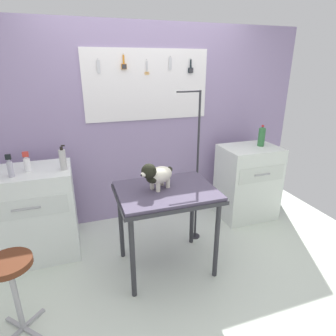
{
  "coord_description": "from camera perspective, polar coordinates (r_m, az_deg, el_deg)",
  "views": [
    {
      "loc": [
        -0.81,
        -1.97,
        1.86
      ],
      "look_at": [
        -0.08,
        0.2,
        1.01
      ],
      "focal_mm": 30.09,
      "sensor_mm": 36.0,
      "label": 1
    }
  ],
  "objects": [
    {
      "name": "cabinet_right",
      "position": [
        3.69,
        15.75,
        -2.76
      ],
      "size": [
        0.68,
        0.54,
        0.92
      ],
      "color": "silver",
      "rests_on": "ground"
    },
    {
      "name": "grooming_table",
      "position": [
        2.53,
        -0.34,
        -6.11
      ],
      "size": [
        0.88,
        0.68,
        0.82
      ],
      "color": "#2D2D33",
      "rests_on": "ground"
    },
    {
      "name": "soda_bottle",
      "position": [
        3.6,
        18.43,
        6.1
      ],
      "size": [
        0.08,
        0.08,
        0.26
      ],
      "color": "#31713C",
      "rests_on": "cabinet_right"
    },
    {
      "name": "spray_bottle_short",
      "position": [
        2.8,
        -20.52,
        1.63
      ],
      "size": [
        0.06,
        0.06,
        0.24
      ],
      "color": "#BBB9B7",
      "rests_on": "counter_left"
    },
    {
      "name": "rear_wall_panel",
      "position": [
        3.42,
        -4.6,
        8.56
      ],
      "size": [
        4.0,
        0.11,
        2.3
      ],
      "color": "#9683AD",
      "rests_on": "ground"
    },
    {
      "name": "detangler_spray",
      "position": [
        2.9,
        -26.66,
        0.89
      ],
      "size": [
        0.06,
        0.06,
        0.19
      ],
      "color": "white",
      "rests_on": "counter_left"
    },
    {
      "name": "dog",
      "position": [
        2.44,
        -2.32,
        -1.38
      ],
      "size": [
        0.35,
        0.26,
        0.26
      ],
      "color": "silver",
      "rests_on": "grooming_table"
    },
    {
      "name": "ground",
      "position": [
        2.84,
        2.93,
        -21.09
      ],
      "size": [
        4.4,
        4.0,
        0.04
      ],
      "primitive_type": "cube",
      "color": "silver"
    },
    {
      "name": "conditioner_bottle",
      "position": [
        2.82,
        -29.33,
        0.1
      ],
      "size": [
        0.05,
        0.05,
        0.21
      ],
      "color": "#ABA8B9",
      "rests_on": "counter_left"
    },
    {
      "name": "grooming_arm",
      "position": [
        2.98,
        5.76,
        -1.45
      ],
      "size": [
        0.29,
        0.11,
        1.63
      ],
      "color": "#2D2D33",
      "rests_on": "ground"
    },
    {
      "name": "counter_left",
      "position": [
        3.13,
        -25.58,
        -8.34
      ],
      "size": [
        0.8,
        0.58,
        0.92
      ],
      "color": "silver",
      "rests_on": "ground"
    },
    {
      "name": "stool",
      "position": [
        2.33,
        -29.22,
        -18.49
      ],
      "size": [
        0.31,
        0.31,
        0.62
      ],
      "color": "#9E9EA3",
      "rests_on": "ground"
    }
  ]
}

